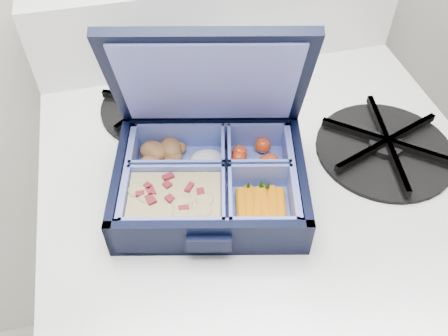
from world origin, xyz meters
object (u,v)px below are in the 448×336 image
object	(u,v)px
bento_box	(210,181)
fork	(265,118)
stove	(250,315)
burner_grate	(386,144)

from	to	relation	value
bento_box	fork	distance (m)	0.17
bento_box	fork	size ratio (longest dim) A/B	1.32
stove	fork	size ratio (longest dim) A/B	5.04
stove	fork	distance (m)	0.48
stove	burner_grate	distance (m)	0.52
bento_box	burner_grate	world-z (taller)	bento_box
burner_grate	stove	bearing A→B (deg)	178.53
burner_grate	fork	xyz separation A→B (m)	(-0.15, 0.11, -0.01)
fork	stove	bearing A→B (deg)	-56.01
stove	bento_box	bearing A→B (deg)	-163.30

